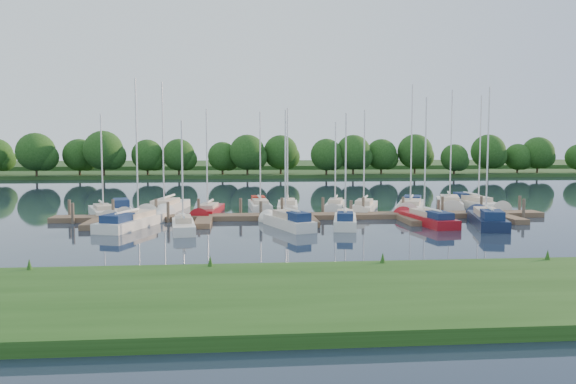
{
  "coord_description": "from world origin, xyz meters",
  "views": [
    {
      "loc": [
        -5.35,
        -37.16,
        6.15
      ],
      "look_at": [
        -1.34,
        8.0,
        2.2
      ],
      "focal_mm": 35.0,
      "sensor_mm": 36.0,
      "label": 1
    }
  ],
  "objects": [
    {
      "name": "sailboat_s_3",
      "position": [
        2.54,
        3.59,
        0.33
      ],
      "size": [
        2.64,
        6.76,
        8.77
      ],
      "rotation": [
        0.0,
        0.0,
        -0.19
      ],
      "color": "silver",
      "rests_on": "ground"
    },
    {
      "name": "sailboat_s_5",
      "position": [
        13.22,
        3.1,
        0.34
      ],
      "size": [
        3.77,
        8.4,
        10.81
      ],
      "rotation": [
        0.0,
        0.0,
        -0.27
      ],
      "color": "#101B38",
      "rests_on": "ground"
    },
    {
      "name": "near_bank",
      "position": [
        0.0,
        -16.0,
        0.25
      ],
      "size": [
        90.0,
        10.0,
        0.5
      ],
      "primitive_type": "cube",
      "color": "#1B4112",
      "rests_on": "ground"
    },
    {
      "name": "sailboat_n_3",
      "position": [
        -7.98,
        11.24,
        0.27
      ],
      "size": [
        2.59,
        7.45,
        9.35
      ],
      "rotation": [
        0.0,
        0.0,
        3.0
      ],
      "color": "maroon",
      "rests_on": "ground"
    },
    {
      "name": "sailboat_n_5",
      "position": [
        -0.93,
        13.07,
        0.28
      ],
      "size": [
        2.36,
        7.56,
        9.67
      ],
      "rotation": [
        0.0,
        0.0,
        3.05
      ],
      "color": "silver",
      "rests_on": "ground"
    },
    {
      "name": "sailboat_s_4",
      "position": [
        8.98,
        4.3,
        0.32
      ],
      "size": [
        2.7,
        7.93,
        10.02
      ],
      "rotation": [
        0.0,
        0.0,
        0.13
      ],
      "color": "maroon",
      "rests_on": "ground"
    },
    {
      "name": "mooring_pilings",
      "position": [
        0.0,
        8.43,
        0.6
      ],
      "size": [
        38.24,
        2.84,
        2.0
      ],
      "color": "#473D33",
      "rests_on": "ground"
    },
    {
      "name": "sailboat_n_10",
      "position": [
        17.21,
        14.14,
        0.33
      ],
      "size": [
        2.56,
        8.68,
        11.0
      ],
      "rotation": [
        0.0,
        0.0,
        3.21
      ],
      "color": "silver",
      "rests_on": "ground"
    },
    {
      "name": "sailboat_n_6",
      "position": [
        3.64,
        14.2,
        0.27
      ],
      "size": [
        2.87,
        6.59,
        8.43
      ],
      "rotation": [
        0.0,
        0.0,
        2.89
      ],
      "color": "silver",
      "rests_on": "ground"
    },
    {
      "name": "sailboat_n_2",
      "position": [
        -11.94,
        13.7,
        0.27
      ],
      "size": [
        3.57,
        9.55,
        11.92
      ],
      "rotation": [
        0.0,
        0.0,
        2.97
      ],
      "color": "silver",
      "rests_on": "ground"
    },
    {
      "name": "motorboat",
      "position": [
        -15.59,
        12.8,
        0.33
      ],
      "size": [
        2.74,
        5.45,
        1.56
      ],
      "rotation": [
        0.0,
        0.0,
        3.42
      ],
      "color": "silver",
      "rests_on": "ground"
    },
    {
      "name": "treeline",
      "position": [
        1.45,
        62.19,
        4.09
      ],
      "size": [
        147.0,
        9.7,
        8.32
      ],
      "color": "#38281C",
      "rests_on": "ground"
    },
    {
      "name": "sailboat_n_0",
      "position": [
        -16.74,
        10.92,
        0.27
      ],
      "size": [
        3.62,
        6.92,
        8.94
      ],
      "rotation": [
        0.0,
        0.0,
        3.5
      ],
      "color": "silver",
      "rests_on": "ground"
    },
    {
      "name": "sailboat_s_0",
      "position": [
        -12.98,
        4.88,
        0.32
      ],
      "size": [
        4.5,
        8.92,
        11.31
      ],
      "rotation": [
        0.0,
        0.0,
        -0.34
      ],
      "color": "silver",
      "rests_on": "ground"
    },
    {
      "name": "sailboat_n_7",
      "position": [
        5.89,
        12.12,
        0.28
      ],
      "size": [
        3.75,
        7.31,
        9.47
      ],
      "rotation": [
        0.0,
        0.0,
        2.79
      ],
      "color": "silver",
      "rests_on": "ground"
    },
    {
      "name": "dock",
      "position": [
        0.0,
        7.31,
        0.2
      ],
      "size": [
        40.0,
        6.0,
        0.4
      ],
      "color": "brown",
      "rests_on": "ground"
    },
    {
      "name": "sailboat_s_1",
      "position": [
        -9.23,
        2.3,
        0.28
      ],
      "size": [
        2.11,
        6.24,
        8.11
      ],
      "rotation": [
        0.0,
        0.0,
        0.13
      ],
      "color": "silver",
      "rests_on": "ground"
    },
    {
      "name": "distant_hill",
      "position": [
        0.0,
        100.0,
        0.7
      ],
      "size": [
        220.0,
        40.0,
        1.4
      ],
      "primitive_type": "cube",
      "color": "#2D4F22",
      "rests_on": "ground"
    },
    {
      "name": "ground",
      "position": [
        0.0,
        0.0,
        0.0
      ],
      "size": [
        260.0,
        260.0,
        0.0
      ],
      "primitive_type": "plane",
      "color": "#1C2A38",
      "rests_on": "ground"
    },
    {
      "name": "sailboat_n_4",
      "position": [
        -3.36,
        14.61,
        0.31
      ],
      "size": [
        2.07,
        7.36,
        9.35
      ],
      "rotation": [
        0.0,
        0.0,
        3.19
      ],
      "color": "silver",
      "rests_on": "ground"
    },
    {
      "name": "sailboat_n_9",
      "position": [
        14.69,
        14.39,
        0.28
      ],
      "size": [
        4.42,
        9.1,
        11.54
      ],
      "rotation": [
        0.0,
        0.0,
        2.83
      ],
      "color": "silver",
      "rests_on": "ground"
    },
    {
      "name": "sailboat_s_2",
      "position": [
        -1.77,
        3.15,
        0.34
      ],
      "size": [
        3.5,
        6.79,
        9.01
      ],
      "rotation": [
        0.0,
        0.0,
        0.35
      ],
      "color": "silver",
      "rests_on": "ground"
    },
    {
      "name": "sailboat_n_8",
      "position": [
        10.35,
        12.65,
        0.31
      ],
      "size": [
        4.92,
        9.33,
        11.8
      ],
      "rotation": [
        0.0,
        0.0,
        2.78
      ],
      "color": "silver",
      "rests_on": "ground"
    },
    {
      "name": "far_shore",
      "position": [
        0.0,
        75.0,
        0.3
      ],
      "size": [
        180.0,
        30.0,
        0.6
      ],
      "primitive_type": "cube",
      "color": "#1E3B17",
      "rests_on": "ground"
    }
  ]
}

